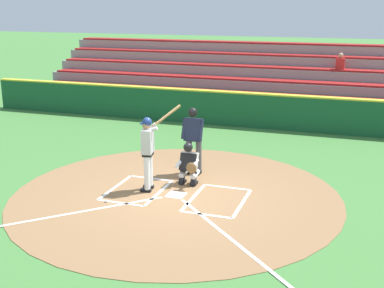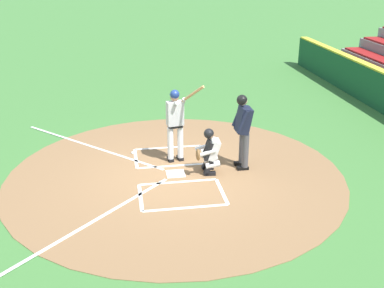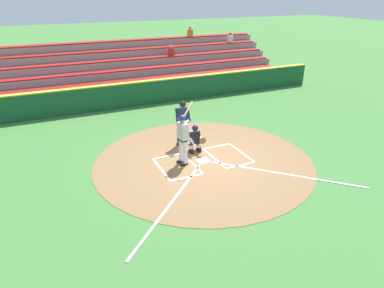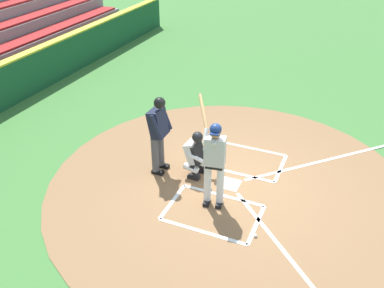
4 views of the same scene
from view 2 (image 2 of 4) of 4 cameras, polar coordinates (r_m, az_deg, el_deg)
name	(u,v)px [view 2 (image 2 of 4)]	position (r m, az deg, el deg)	size (l,w,h in m)	color
ground_plane	(176,174)	(11.16, -2.03, -3.72)	(120.00, 120.00, 0.00)	#427A38
dirt_circle	(176,174)	(11.16, -2.03, -3.70)	(8.00, 8.00, 0.01)	olive
home_plate_and_chalk	(139,176)	(11.09, -6.55, -3.95)	(7.93, 4.91, 0.01)	white
batter	(176,120)	(11.45, -2.02, 2.92)	(0.87, 0.83, 2.13)	white
catcher	(209,150)	(10.99, 2.15, -0.77)	(0.59, 0.62, 1.13)	black
plate_umpire	(243,127)	(11.15, 6.30, 2.14)	(0.58, 0.41, 1.86)	#4C4C51
baseball	(133,153)	(12.34, -7.32, -1.08)	(0.07, 0.07, 0.07)	white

